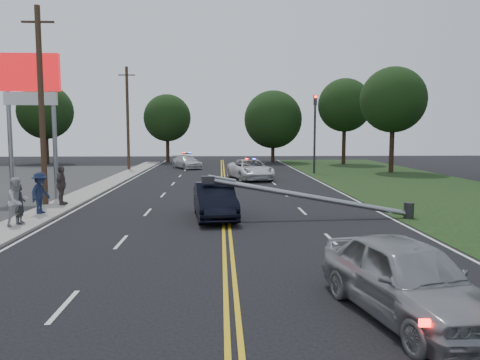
{
  "coord_description": "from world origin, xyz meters",
  "views": [
    {
      "loc": [
        -0.23,
        -12.09,
        3.85
      ],
      "look_at": [
        0.63,
        8.37,
        1.7
      ],
      "focal_mm": 35.0,
      "sensor_mm": 36.0,
      "label": 1
    }
  ],
  "objects_px": {
    "traffic_signal": "(315,127)",
    "utility_pole_far": "(128,118)",
    "pylon_sign": "(30,91)",
    "bystander_a": "(20,204)",
    "fallen_streetlight": "(321,198)",
    "waiting_sedan": "(407,278)",
    "bystander_c": "(40,193)",
    "bystander_d": "(61,185)",
    "emergency_a": "(250,169)",
    "emergency_b": "(187,162)",
    "utility_pole_mid": "(41,106)",
    "bystander_b": "(18,201)",
    "crashed_sedan": "(215,201)"
  },
  "relations": [
    {
      "from": "traffic_signal",
      "to": "utility_pole_far",
      "type": "relative_size",
      "value": 0.7
    },
    {
      "from": "pylon_sign",
      "to": "bystander_a",
      "type": "distance_m",
      "value": 9.01
    },
    {
      "from": "fallen_streetlight",
      "to": "waiting_sedan",
      "type": "bearing_deg",
      "value": -93.14
    },
    {
      "from": "utility_pole_far",
      "to": "bystander_c",
      "type": "bearing_deg",
      "value": -88.15
    },
    {
      "from": "utility_pole_far",
      "to": "pylon_sign",
      "type": "bearing_deg",
      "value": -93.72
    },
    {
      "from": "bystander_a",
      "to": "bystander_d",
      "type": "height_order",
      "value": "bystander_d"
    },
    {
      "from": "emergency_a",
      "to": "emergency_b",
      "type": "xyz_separation_m",
      "value": [
        -5.83,
        11.12,
        -0.14
      ]
    },
    {
      "from": "fallen_streetlight",
      "to": "utility_pole_far",
      "type": "height_order",
      "value": "utility_pole_far"
    },
    {
      "from": "pylon_sign",
      "to": "utility_pole_mid",
      "type": "distance_m",
      "value": 2.55
    },
    {
      "from": "bystander_b",
      "to": "bystander_d",
      "type": "bearing_deg",
      "value": 29.43
    },
    {
      "from": "emergency_a",
      "to": "emergency_b",
      "type": "bearing_deg",
      "value": 104.41
    },
    {
      "from": "fallen_streetlight",
      "to": "emergency_b",
      "type": "xyz_separation_m",
      "value": [
        -7.86,
        28.1,
        -0.26
      ]
    },
    {
      "from": "bystander_a",
      "to": "bystander_c",
      "type": "relative_size",
      "value": 0.87
    },
    {
      "from": "utility_pole_far",
      "to": "waiting_sedan",
      "type": "xyz_separation_m",
      "value": [
        12.79,
        -36.9,
        -4.25
      ]
    },
    {
      "from": "pylon_sign",
      "to": "crashed_sedan",
      "type": "distance_m",
      "value": 12.6
    },
    {
      "from": "pylon_sign",
      "to": "traffic_signal",
      "type": "bearing_deg",
      "value": 40.39
    },
    {
      "from": "bystander_a",
      "to": "bystander_d",
      "type": "bearing_deg",
      "value": -8.46
    },
    {
      "from": "pylon_sign",
      "to": "bystander_d",
      "type": "bearing_deg",
      "value": -45.3
    },
    {
      "from": "traffic_signal",
      "to": "emergency_b",
      "type": "height_order",
      "value": "traffic_signal"
    },
    {
      "from": "fallen_streetlight",
      "to": "crashed_sedan",
      "type": "distance_m",
      "value": 4.7
    },
    {
      "from": "utility_pole_mid",
      "to": "bystander_b",
      "type": "height_order",
      "value": "utility_pole_mid"
    },
    {
      "from": "emergency_a",
      "to": "bystander_d",
      "type": "height_order",
      "value": "bystander_d"
    },
    {
      "from": "emergency_b",
      "to": "bystander_c",
      "type": "bearing_deg",
      "value": -127.91
    },
    {
      "from": "emergency_a",
      "to": "bystander_a",
      "type": "height_order",
      "value": "bystander_a"
    },
    {
      "from": "bystander_c",
      "to": "bystander_b",
      "type": "bearing_deg",
      "value": -164.03
    },
    {
      "from": "traffic_signal",
      "to": "utility_pole_mid",
      "type": "bearing_deg",
      "value": -134.2
    },
    {
      "from": "utility_pole_mid",
      "to": "utility_pole_far",
      "type": "relative_size",
      "value": 1.0
    },
    {
      "from": "utility_pole_far",
      "to": "bystander_b",
      "type": "height_order",
      "value": "utility_pole_far"
    },
    {
      "from": "fallen_streetlight",
      "to": "utility_pole_far",
      "type": "xyz_separation_m",
      "value": [
        -13.39,
        26.0,
        4.17
      ]
    },
    {
      "from": "traffic_signal",
      "to": "bystander_a",
      "type": "xyz_separation_m",
      "value": [
        -16.61,
        -23.11,
        -3.27
      ]
    },
    {
      "from": "emergency_a",
      "to": "emergency_b",
      "type": "distance_m",
      "value": 12.55
    },
    {
      "from": "fallen_streetlight",
      "to": "utility_pole_mid",
      "type": "xyz_separation_m",
      "value": [
        -13.39,
        4.0,
        4.17
      ]
    },
    {
      "from": "fallen_streetlight",
      "to": "bystander_a",
      "type": "bearing_deg",
      "value": -174.88
    },
    {
      "from": "fallen_streetlight",
      "to": "waiting_sedan",
      "type": "relative_size",
      "value": 1.92
    },
    {
      "from": "waiting_sedan",
      "to": "bystander_b",
      "type": "bearing_deg",
      "value": 129.39
    },
    {
      "from": "pylon_sign",
      "to": "bystander_c",
      "type": "height_order",
      "value": "pylon_sign"
    },
    {
      "from": "utility_pole_mid",
      "to": "bystander_d",
      "type": "relative_size",
      "value": 5.08
    },
    {
      "from": "emergency_a",
      "to": "bystander_c",
      "type": "distance_m",
      "value": 18.93
    },
    {
      "from": "utility_pole_mid",
      "to": "utility_pole_far",
      "type": "distance_m",
      "value": 22.0
    },
    {
      "from": "utility_pole_far",
      "to": "bystander_b",
      "type": "xyz_separation_m",
      "value": [
        0.92,
        -27.4,
        -4.01
      ]
    },
    {
      "from": "pylon_sign",
      "to": "fallen_streetlight",
      "type": "distance_m",
      "value": 16.66
    },
    {
      "from": "emergency_b",
      "to": "bystander_d",
      "type": "height_order",
      "value": "bystander_d"
    },
    {
      "from": "utility_pole_mid",
      "to": "bystander_d",
      "type": "bearing_deg",
      "value": -14.59
    },
    {
      "from": "utility_pole_mid",
      "to": "emergency_b",
      "type": "distance_m",
      "value": 25.12
    },
    {
      "from": "fallen_streetlight",
      "to": "emergency_b",
      "type": "distance_m",
      "value": 29.18
    },
    {
      "from": "utility_pole_far",
      "to": "emergency_b",
      "type": "bearing_deg",
      "value": 20.82
    },
    {
      "from": "bystander_a",
      "to": "bystander_b",
      "type": "xyz_separation_m",
      "value": [
        0.03,
        -0.28,
        0.14
      ]
    },
    {
      "from": "emergency_b",
      "to": "bystander_d",
      "type": "distance_m",
      "value": 24.78
    },
    {
      "from": "fallen_streetlight",
      "to": "pylon_sign",
      "type": "bearing_deg",
      "value": 157.78
    },
    {
      "from": "bystander_c",
      "to": "utility_pole_mid",
      "type": "bearing_deg",
      "value": 29.66
    }
  ]
}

